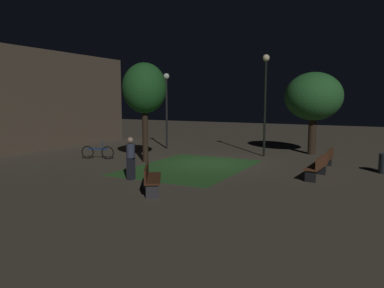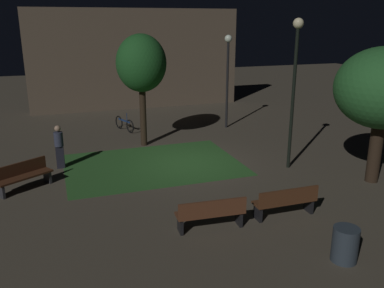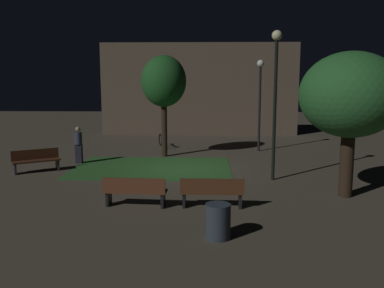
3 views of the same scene
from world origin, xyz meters
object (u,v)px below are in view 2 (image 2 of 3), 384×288
(lamp_post_plaza_east, at_px, (228,66))
(pedestrian, at_px, (59,146))
(lamp_post_near_wall, at_px, (295,71))
(bicycle, at_px, (124,124))
(bench_by_lamp, at_px, (23,175))
(bench_back_row, at_px, (286,201))
(tree_back_right, at_px, (384,89))
(bench_front_right, at_px, (211,213))
(tree_tall_center, at_px, (141,64))
(trash_bin, at_px, (345,244))

(lamp_post_plaza_east, distance_m, pedestrian, 9.17)
(lamp_post_near_wall, xyz_separation_m, bicycle, (-4.79, 7.22, -3.19))
(bench_by_lamp, bearing_deg, bench_back_row, -32.86)
(bench_by_lamp, height_order, tree_back_right, tree_back_right)
(bench_front_right, distance_m, bench_by_lamp, 6.48)
(bicycle, distance_m, pedestrian, 5.54)
(bench_by_lamp, bearing_deg, bicycle, 54.93)
(bench_front_right, height_order, tree_back_right, tree_back_right)
(tree_tall_center, bearing_deg, bicycle, 97.82)
(bench_back_row, xyz_separation_m, lamp_post_near_wall, (2.25, 3.45, 3.05))
(lamp_post_near_wall, bearing_deg, bench_front_right, -142.24)
(lamp_post_plaza_east, bearing_deg, bench_front_right, -115.89)
(bench_by_lamp, xyz_separation_m, trash_bin, (7.01, -6.76, -0.07))
(tree_back_right, xyz_separation_m, tree_tall_center, (-6.35, 6.64, 0.36))
(bench_back_row, height_order, tree_tall_center, tree_tall_center)
(tree_back_right, height_order, lamp_post_near_wall, lamp_post_near_wall)
(tree_tall_center, distance_m, trash_bin, 10.98)
(tree_tall_center, distance_m, lamp_post_plaza_east, 4.94)
(bicycle, bearing_deg, lamp_post_plaza_east, -11.67)
(pedestrian, bearing_deg, bench_back_row, -47.19)
(bench_by_lamp, distance_m, lamp_post_near_wall, 9.70)
(bench_front_right, bearing_deg, trash_bin, -44.89)
(bench_by_lamp, relative_size, trash_bin, 2.19)
(pedestrian, bearing_deg, tree_back_right, -26.00)
(tree_tall_center, xyz_separation_m, trash_bin, (2.28, -10.29, -3.08))
(tree_tall_center, distance_m, pedestrian, 4.78)
(tree_tall_center, relative_size, bicycle, 2.87)
(bench_back_row, distance_m, bicycle, 10.97)
(trash_bin, bearing_deg, lamp_post_plaza_east, 78.81)
(bench_front_right, bearing_deg, lamp_post_plaza_east, 64.11)
(bicycle, bearing_deg, tree_tall_center, -82.18)
(bench_front_right, distance_m, bicycle, 10.68)
(tree_tall_center, relative_size, lamp_post_near_wall, 0.89)
(bicycle, bearing_deg, pedestrian, -125.08)
(lamp_post_plaza_east, xyz_separation_m, bicycle, (-5.01, 1.03, -2.76))
(bench_by_lamp, height_order, trash_bin, bench_by_lamp)
(lamp_post_near_wall, bearing_deg, bench_by_lamp, 173.72)
(tree_tall_center, xyz_separation_m, pedestrian, (-3.54, -1.82, -2.64))
(lamp_post_near_wall, height_order, trash_bin, lamp_post_near_wall)
(tree_back_right, bearing_deg, lamp_post_near_wall, 132.45)
(bench_back_row, xyz_separation_m, trash_bin, (0.11, -2.31, -0.07))
(bench_by_lamp, distance_m, tree_back_right, 11.81)
(tree_back_right, distance_m, lamp_post_near_wall, 2.89)
(bench_back_row, distance_m, trash_bin, 2.31)
(tree_back_right, xyz_separation_m, lamp_post_near_wall, (-1.93, 2.11, 0.39))
(bench_back_row, bearing_deg, bicycle, 103.38)
(bench_front_right, bearing_deg, pedestrian, 119.61)
(bench_back_row, distance_m, tree_tall_center, 8.80)
(bench_back_row, distance_m, pedestrian, 8.41)
(bench_front_right, xyz_separation_m, lamp_post_near_wall, (4.45, 3.45, 3.05))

